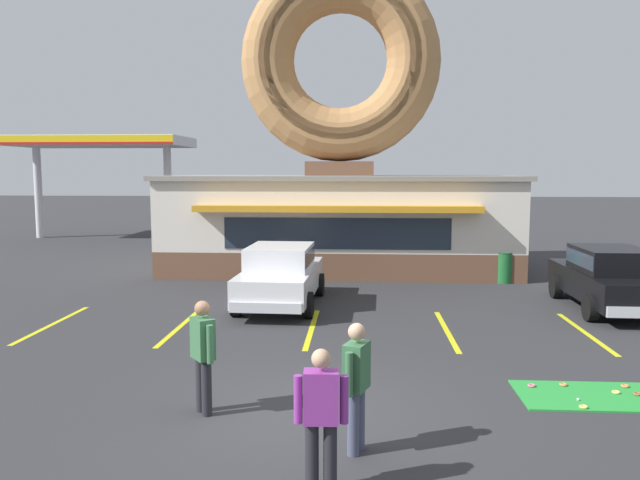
{
  "coord_description": "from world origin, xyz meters",
  "views": [
    {
      "loc": [
        0.85,
        -8.66,
        3.51
      ],
      "look_at": [
        -0.02,
        5.0,
        2.0
      ],
      "focal_mm": 35.0,
      "sensor_mm": 36.0,
      "label": 1
    }
  ],
  "objects_px": {
    "car_black": "(609,276)",
    "pedestrian_hooded_kid": "(321,414)",
    "car_white": "(281,273)",
    "pedestrian_leather_jacket_man": "(203,351)",
    "pedestrian_blue_sweater_man": "(356,381)",
    "trash_bin": "(504,267)",
    "golf_ball": "(578,399)"
  },
  "relations": [
    {
      "from": "car_white",
      "to": "pedestrian_leather_jacket_man",
      "type": "distance_m",
      "value": 7.36
    },
    {
      "from": "pedestrian_blue_sweater_man",
      "to": "trash_bin",
      "type": "relative_size",
      "value": 1.69
    },
    {
      "from": "car_white",
      "to": "pedestrian_blue_sweater_man",
      "type": "xyz_separation_m",
      "value": [
        2.02,
        -8.48,
        0.04
      ]
    },
    {
      "from": "pedestrian_blue_sweater_man",
      "to": "trash_bin",
      "type": "xyz_separation_m",
      "value": [
        4.6,
        12.33,
        -0.42
      ]
    },
    {
      "from": "car_white",
      "to": "golf_ball",
      "type": "bearing_deg",
      "value": -50.7
    },
    {
      "from": "pedestrian_hooded_kid",
      "to": "pedestrian_leather_jacket_man",
      "type": "height_order",
      "value": "pedestrian_leather_jacket_man"
    },
    {
      "from": "car_white",
      "to": "pedestrian_leather_jacket_man",
      "type": "height_order",
      "value": "pedestrian_leather_jacket_man"
    },
    {
      "from": "golf_ball",
      "to": "car_white",
      "type": "bearing_deg",
      "value": 129.3
    },
    {
      "from": "car_white",
      "to": "car_black",
      "type": "bearing_deg",
      "value": 0.36
    },
    {
      "from": "car_black",
      "to": "pedestrian_blue_sweater_man",
      "type": "bearing_deg",
      "value": -126.7
    },
    {
      "from": "golf_ball",
      "to": "pedestrian_blue_sweater_man",
      "type": "bearing_deg",
      "value": -150.74
    },
    {
      "from": "trash_bin",
      "to": "golf_ball",
      "type": "bearing_deg",
      "value": -96.71
    },
    {
      "from": "car_black",
      "to": "pedestrian_hooded_kid",
      "type": "height_order",
      "value": "pedestrian_hooded_kid"
    },
    {
      "from": "car_white",
      "to": "trash_bin",
      "type": "bearing_deg",
      "value": 30.21
    },
    {
      "from": "car_black",
      "to": "pedestrian_leather_jacket_man",
      "type": "xyz_separation_m",
      "value": [
        -8.58,
        -7.41,
        0.05
      ]
    },
    {
      "from": "car_white",
      "to": "pedestrian_hooded_kid",
      "type": "xyz_separation_m",
      "value": [
        1.64,
        -9.48,
        0.02
      ]
    },
    {
      "from": "pedestrian_hooded_kid",
      "to": "trash_bin",
      "type": "bearing_deg",
      "value": 69.52
    },
    {
      "from": "pedestrian_leather_jacket_man",
      "to": "trash_bin",
      "type": "relative_size",
      "value": 1.71
    },
    {
      "from": "golf_ball",
      "to": "car_black",
      "type": "bearing_deg",
      "value": 65.79
    },
    {
      "from": "car_white",
      "to": "pedestrian_hooded_kid",
      "type": "height_order",
      "value": "pedestrian_hooded_kid"
    },
    {
      "from": "pedestrian_blue_sweater_man",
      "to": "pedestrian_leather_jacket_man",
      "type": "relative_size",
      "value": 0.99
    },
    {
      "from": "car_white",
      "to": "pedestrian_leather_jacket_man",
      "type": "bearing_deg",
      "value": -91.55
    },
    {
      "from": "pedestrian_blue_sweater_man",
      "to": "trash_bin",
      "type": "bearing_deg",
      "value": 69.54
    },
    {
      "from": "pedestrian_blue_sweater_man",
      "to": "pedestrian_leather_jacket_man",
      "type": "bearing_deg",
      "value": 153.13
    },
    {
      "from": "golf_ball",
      "to": "pedestrian_blue_sweater_man",
      "type": "distance_m",
      "value": 3.96
    },
    {
      "from": "golf_ball",
      "to": "pedestrian_blue_sweater_man",
      "type": "relative_size",
      "value": 0.03
    },
    {
      "from": "golf_ball",
      "to": "pedestrian_leather_jacket_man",
      "type": "distance_m",
      "value": 5.71
    },
    {
      "from": "pedestrian_blue_sweater_man",
      "to": "trash_bin",
      "type": "distance_m",
      "value": 13.17
    },
    {
      "from": "car_white",
      "to": "pedestrian_blue_sweater_man",
      "type": "height_order",
      "value": "pedestrian_blue_sweater_man"
    },
    {
      "from": "car_black",
      "to": "pedestrian_blue_sweater_man",
      "type": "distance_m",
      "value": 10.64
    },
    {
      "from": "car_black",
      "to": "car_white",
      "type": "distance_m",
      "value": 8.38
    },
    {
      "from": "car_black",
      "to": "car_white",
      "type": "xyz_separation_m",
      "value": [
        -8.38,
        -0.05,
        0.0
      ]
    }
  ]
}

